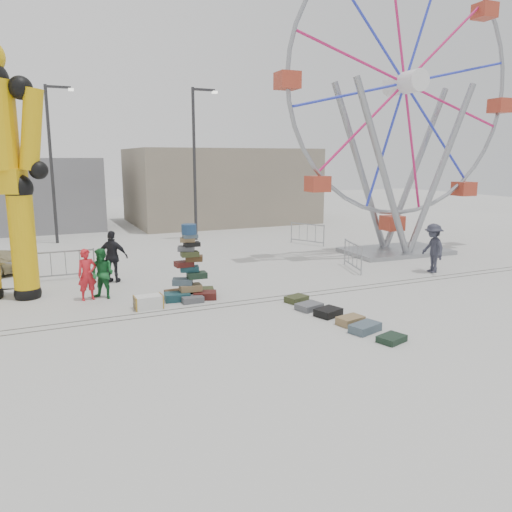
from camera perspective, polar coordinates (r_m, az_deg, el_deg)
name	(u,v)px	position (r m, az deg, el deg)	size (l,w,h in m)	color
ground	(233,313)	(14.58, -2.67, -6.48)	(90.00, 90.00, 0.00)	#9E9E99
track_line_near	(225,307)	(15.12, -3.51, -5.83)	(40.00, 0.04, 0.01)	#47443F
track_line_far	(221,303)	(15.48, -4.04, -5.43)	(40.00, 0.04, 0.01)	#47443F
building_right	(220,186)	(35.13, -4.13, 8.03)	(12.00, 8.00, 5.00)	gray
building_left	(15,194)	(35.02, -25.87, 6.44)	(10.00, 8.00, 4.40)	gray
lamp_post_right	(196,156)	(27.19, -6.87, 11.24)	(1.41, 0.25, 8.00)	#2D2D30
lamp_post_left	(53,156)	(27.96, -22.22, 10.50)	(1.41, 0.25, 8.00)	#2D2D30
suitcase_tower	(190,278)	(15.99, -7.58, -2.49)	(1.77, 1.49, 2.39)	#19444D
ferris_wheel	(404,106)	(24.11, 16.51, 16.09)	(11.67, 3.07, 13.54)	gray
steamer_trunk	(148,302)	(15.25, -12.19, -5.17)	(0.83, 0.48, 0.39)	silver
row_case_0	(297,299)	(15.64, 4.66, -4.91)	(0.67, 0.48, 0.19)	#363D1E
row_case_1	(309,306)	(14.91, 6.09, -5.75)	(0.72, 0.55, 0.19)	#5A5C61
row_case_2	(328,312)	(14.39, 8.26, -6.38)	(0.70, 0.55, 0.22)	black
row_case_3	(350,320)	(13.79, 10.74, -7.25)	(0.71, 0.47, 0.22)	olive
row_case_4	(365,328)	(13.29, 12.36, -8.01)	(0.84, 0.48, 0.22)	#485A66
row_case_5	(392,339)	(12.77, 15.24, -9.10)	(0.67, 0.49, 0.16)	#192E20
barricade_dummy_c	(66,265)	(19.60, -20.91, -0.95)	(2.00, 0.10, 1.10)	gray
barricade_wheel_front	(353,256)	(20.32, 11.01, 0.00)	(2.00, 0.10, 1.10)	gray
barricade_wheel_back	(307,234)	(25.91, 5.88, 2.54)	(2.00, 0.10, 1.10)	gray
pedestrian_red	(87,275)	(16.52, -18.74, -2.02)	(0.60, 0.39, 1.63)	red
pedestrian_green	(102,274)	(16.53, -17.14, -1.95)	(0.78, 0.61, 1.61)	#175F29
pedestrian_black	(113,257)	(18.56, -16.05, -0.08)	(1.10, 0.46, 1.87)	black
pedestrian_grey	(433,248)	(20.58, 19.56, 0.85)	(1.24, 0.71, 1.92)	#282A36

